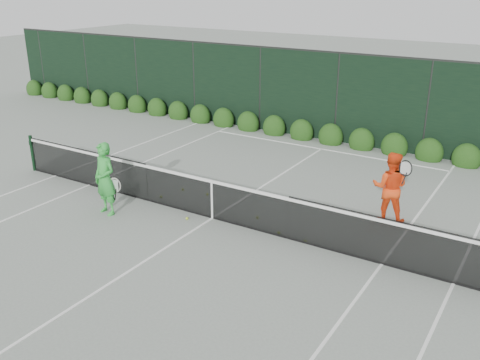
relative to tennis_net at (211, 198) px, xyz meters
The scene contains 8 objects.
ground 0.53m from the tennis_net, ahead, with size 80.00×80.00×0.00m, color gray.
tennis_net is the anchor object (origin of this frame).
player_woman 2.57m from the tennis_net, 154.94° to the right, with size 0.71×0.52×1.77m.
player_man 4.15m from the tennis_net, 30.05° to the left, with size 0.97×0.79×1.69m.
court_lines 0.53m from the tennis_net, ahead, with size 11.03×23.83×0.01m.
windscreen_fence 2.88m from the tennis_net, 89.49° to the right, with size 32.00×21.07×3.06m.
hedge_row 7.16m from the tennis_net, 89.80° to the left, with size 31.66×0.65×0.94m.
tennis_balls 0.64m from the tennis_net, 83.57° to the left, with size 4.33×1.55×0.07m.
Camera 1 is at (6.64, -9.46, 5.40)m, focal length 40.00 mm.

